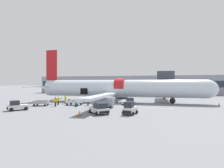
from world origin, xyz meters
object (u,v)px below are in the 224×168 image
object	(u,v)px
baggage_tug_rear	(17,106)
baggage_cart_loading	(74,102)
baggage_cart_queued	(42,103)
ground_crew_loader_a	(88,102)
ground_crew_loader_b	(65,99)
ground_crew_supervisor	(55,101)
baggage_tug_lead	(129,102)
baggage_tug_mid	(130,109)
baggage_tug_spare	(99,109)
suitcase_on_tarmac_upright	(76,105)
ground_crew_driver	(58,101)
airplane	(118,89)

from	to	relation	value
baggage_tug_rear	baggage_cart_loading	xyz separation A→B (m)	(5.88, 8.08, -0.14)
baggage_cart_queued	ground_crew_loader_a	xyz separation A→B (m)	(8.75, 1.70, 0.35)
ground_crew_loader_b	ground_crew_supervisor	distance (m)	4.40
baggage_tug_lead	baggage_tug_mid	size ratio (longest dim) A/B	1.03
baggage_tug_spare	suitcase_on_tarmac_upright	distance (m)	8.68
baggage_tug_spare	ground_crew_supervisor	xyz separation A→B (m)	(-10.29, 5.54, 0.25)
baggage_tug_mid	baggage_cart_queued	xyz separation A→B (m)	(-17.62, 5.24, -0.25)
baggage_tug_lead	baggage_cart_loading	bearing A→B (deg)	-162.65
ground_crew_supervisor	suitcase_on_tarmac_upright	bearing A→B (deg)	5.46
baggage_cart_queued	ground_crew_supervisor	xyz separation A→B (m)	(3.12, -0.27, 0.45)
baggage_tug_spare	baggage_cart_queued	xyz separation A→B (m)	(-13.42, 5.80, -0.20)
ground_crew_driver	baggage_tug_spare	bearing A→B (deg)	-34.76
ground_crew_loader_b	ground_crew_driver	xyz separation A→B (m)	(-0.29, -2.33, -0.10)
baggage_tug_mid	baggage_cart_loading	xyz separation A→B (m)	(-11.96, 7.50, -0.20)
baggage_tug_spare	ground_crew_supervisor	distance (m)	11.69
airplane	baggage_tug_rear	xyz separation A→B (m)	(-13.14, -15.34, -2.39)
baggage_tug_rear	ground_crew_supervisor	distance (m)	6.49
baggage_tug_spare	suitcase_on_tarmac_upright	bearing A→B (deg)	137.04
baggage_tug_rear	ground_crew_driver	distance (m)	8.08
baggage_cart_queued	ground_crew_loader_b	world-z (taller)	ground_crew_loader_b
baggage_tug_spare	ground_crew_loader_b	xyz separation A→B (m)	(-10.66, 9.93, 0.28)
baggage_tug_lead	baggage_tug_rear	distance (m)	19.68
baggage_cart_queued	ground_crew_supervisor	size ratio (longest dim) A/B	2.14
baggage_tug_lead	ground_crew_driver	size ratio (longest dim) A/B	1.67
baggage_tug_mid	baggage_cart_queued	world-z (taller)	baggage_tug_mid
baggage_tug_mid	ground_crew_supervisor	world-z (taller)	baggage_tug_mid
baggage_cart_loading	ground_crew_loader_b	world-z (taller)	ground_crew_loader_b
suitcase_on_tarmac_upright	ground_crew_loader_a	bearing A→B (deg)	43.44
baggage_tug_rear	ground_crew_loader_b	size ratio (longest dim) A/B	1.74
baggage_cart_loading	ground_crew_driver	distance (m)	3.25
ground_crew_loader_a	baggage_cart_loading	bearing A→B (deg)	169.88
baggage_tug_rear	ground_crew_driver	world-z (taller)	ground_crew_driver
ground_crew_loader_a	ground_crew_loader_b	bearing A→B (deg)	157.99
ground_crew_driver	ground_crew_supervisor	xyz separation A→B (m)	(0.66, -2.06, 0.07)
baggage_cart_queued	ground_crew_supervisor	world-z (taller)	ground_crew_supervisor
baggage_tug_spare	ground_crew_loader_b	size ratio (longest dim) A/B	1.89
baggage_cart_queued	suitcase_on_tarmac_upright	size ratio (longest dim) A/B	5.23
ground_crew_supervisor	baggage_cart_loading	bearing A→B (deg)	44.72
ground_crew_supervisor	suitcase_on_tarmac_upright	xyz separation A→B (m)	(3.94, 0.38, -0.63)
ground_crew_loader_a	ground_crew_driver	size ratio (longest dim) A/B	0.97
baggage_cart_loading	ground_crew_loader_a	distance (m)	3.14
airplane	baggage_tug_rear	bearing A→B (deg)	-130.58
ground_crew_driver	suitcase_on_tarmac_upright	xyz separation A→B (m)	(4.60, -1.69, -0.55)
baggage_tug_spare	ground_crew_driver	world-z (taller)	ground_crew_driver
baggage_cart_queued	suitcase_on_tarmac_upright	bearing A→B (deg)	0.90
ground_crew_driver	baggage_cart_loading	bearing A→B (deg)	8.09
baggage_tug_mid	ground_crew_supervisor	size ratio (longest dim) A/B	1.49
baggage_cart_loading	baggage_cart_queued	distance (m)	6.10
ground_crew_loader_a	baggage_tug_rear	bearing A→B (deg)	-139.99
baggage_cart_queued	ground_crew_supervisor	distance (m)	3.17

